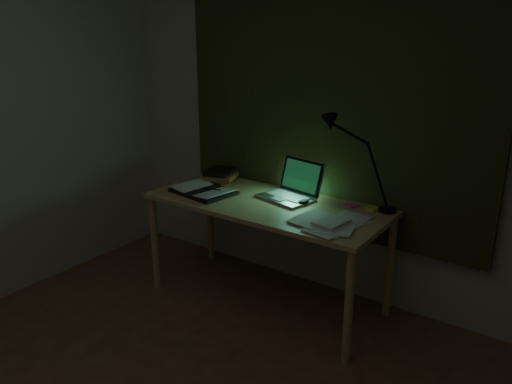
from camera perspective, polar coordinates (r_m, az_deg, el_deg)
wall_back at (r=3.37m, az=8.51°, el=8.66°), size 3.50×0.00×2.50m
curtain at (r=3.31m, az=8.34°, el=11.99°), size 2.20×0.06×2.00m
desk at (r=3.38m, az=1.18°, el=-6.91°), size 1.58×0.69×0.72m
laptop at (r=3.27m, az=3.45°, el=1.26°), size 0.43×0.46×0.25m
open_textbook at (r=3.44m, az=-6.03°, el=0.16°), size 0.45×0.35×0.04m
book_stack at (r=3.68m, az=-4.09°, el=1.90°), size 0.24×0.27×0.09m
loose_papers at (r=2.95m, az=7.95°, el=-3.17°), size 0.43×0.45×0.02m
mouse at (r=3.21m, az=5.47°, el=-1.15°), size 0.07×0.10×0.03m
sticky_yellow at (r=3.18m, az=13.21°, el=-1.89°), size 0.10×0.10×0.02m
sticky_pink at (r=3.23m, az=10.89°, el=-1.47°), size 0.09×0.09×0.02m
desk_lamp at (r=3.09m, az=15.17°, el=2.91°), size 0.44×0.37×0.59m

